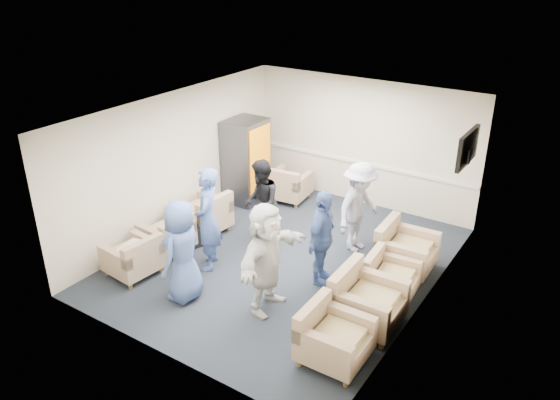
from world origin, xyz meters
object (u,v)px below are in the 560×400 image
Objects in this scene: armchair_right_midfar at (388,278)px; vending_machine at (246,161)px; person_back_right at (359,208)px; armchair_left_near at (134,259)px; armchair_left_mid at (169,237)px; armchair_right_midnear at (364,303)px; armchair_right_far at (403,251)px; person_front_right at (266,258)px; armchair_corner at (287,186)px; person_mid_right at (322,238)px; person_front_left at (182,251)px; person_mid_left at (208,219)px; armchair_left_far at (204,216)px; person_back_left at (261,203)px; armchair_right_near at (331,339)px.

vending_machine is at bearing 62.47° from armchair_right_midfar.
person_back_right is (2.98, -0.65, -0.07)m from vending_machine.
armchair_left_mid is at bearing -170.47° from armchair_left_near.
armchair_right_midnear reaches higher than armchair_right_far.
armchair_right_midfar is 2.03m from person_front_right.
person_mid_right is at bearing 126.25° from armchair_corner.
person_front_left is at bearing 58.11° from armchair_left_mid.
armchair_corner is at bearing -178.51° from person_front_left.
armchair_right_midfar is at bearing 77.07° from person_mid_left.
armchair_right_midnear is (3.82, -0.91, 0.02)m from armchair_left_far.
person_mid_left is at bearing -48.48° from person_back_left.
person_mid_left is at bearing 90.65° from armchair_corner.
armchair_right_midnear is at bearing 95.23° from armchair_left_mid.
person_front_right is (-1.42, -1.33, 0.58)m from armchair_right_midfar.
person_mid_right is (-1.08, -0.26, 0.51)m from armchair_right_midfar.
armchair_right_midfar is at bearing 108.17° from armchair_left_mid.
person_back_right is (1.62, 0.74, 0.03)m from person_back_left.
armchair_left_far is 3.81m from armchair_right_far.
armchair_right_midfar is 0.50× the size of person_back_left.
vending_machine is 1.12× the size of person_back_left.
armchair_left_far is 0.57× the size of person_front_left.
person_front_left is at bearing 119.86° from armchair_right_midfar.
person_mid_right is 0.93× the size of person_front_right.
armchair_corner is at bearing 31.38° from vending_machine.
person_mid_right is (-1.08, 0.63, 0.45)m from armchair_right_midnear.
vending_machine is 1.96m from person_back_left.
person_mid_right is at bearing -172.69° from person_back_right.
armchair_right_midfar is 2.75m from person_back_left.
person_back_left is at bearing 122.56° from person_back_right.
armchair_left_mid is 2.70m from vending_machine.
armchair_left_far is 0.59× the size of person_back_left.
armchair_right_midnear is at bearing -179.36° from armchair_right_far.
person_front_left is (1.16, -1.84, 0.48)m from armchair_left_far.
armchair_corner is 3.14m from person_mid_left.
armchair_left_mid is at bearing 133.07° from person_back_right.
person_mid_right is at bearing 78.96° from person_mid_left.
armchair_left_mid is 1.60m from person_front_left.
armchair_right_near is 2.69m from armchair_right_far.
armchair_left_near is 0.91× the size of armchair_right_midnear.
armchair_left_near is 0.49× the size of person_front_right.
armchair_right_midfar is at bearing 140.46° from armchair_corner.
person_back_right is (-1.06, 1.95, 0.48)m from armchair_right_midnear.
person_back_right reaches higher than armchair_left_far.
vending_machine is at bearing 47.80° from armchair_right_near.
armchair_right_near is (3.78, -1.85, -0.02)m from armchair_left_far.
person_mid_right reaches higher than armchair_corner.
person_mid_right is at bearing 135.89° from armchair_right_far.
person_front_left is at bearing 94.52° from armchair_left_near.
armchair_right_midfar is at bearing 46.50° from person_back_left.
person_back_left reaches higher than armchair_right_midnear.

